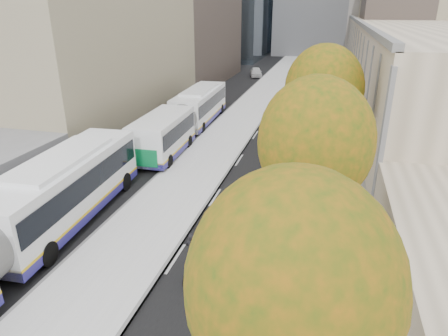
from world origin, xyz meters
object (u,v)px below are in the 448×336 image
(bus_shelter, at_px, (369,254))
(bus_far, at_px, (186,116))
(cyclist, at_px, (193,262))
(distant_car, at_px, (256,72))
(bus_near, at_px, (4,233))

(bus_shelter, distance_m, bus_far, 21.90)
(bus_shelter, relative_size, cyclist, 2.17)
(bus_shelter, bearing_deg, distant_car, 104.78)
(bus_shelter, height_order, distant_car, bus_shelter)
(bus_far, height_order, distant_car, bus_far)
(bus_far, bearing_deg, distant_car, 87.94)
(bus_near, height_order, bus_far, bus_near)
(cyclist, height_order, distant_car, cyclist)
(bus_near, xyz_separation_m, distant_car, (0.62, 49.69, -1.02))
(bus_shelter, xyz_separation_m, distant_car, (-12.75, 48.31, -1.50))
(bus_near, distance_m, bus_far, 19.14)
(bus_shelter, distance_m, bus_near, 13.45)
(bus_near, relative_size, bus_far, 1.08)
(bus_far, xyz_separation_m, distant_car, (0.07, 30.56, -0.89))
(bus_shelter, relative_size, distant_car, 1.08)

